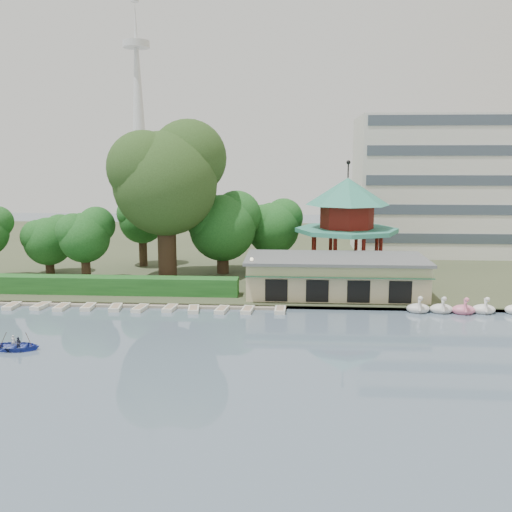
# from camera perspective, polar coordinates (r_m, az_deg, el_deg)

# --- Properties ---
(ground_plane) EXTENTS (220.00, 220.00, 0.00)m
(ground_plane) POSITION_cam_1_polar(r_m,az_deg,el_deg) (39.62, -4.68, -11.59)
(ground_plane) COLOR slate
(ground_plane) RESTS_ON ground
(shore) EXTENTS (220.00, 70.00, 0.40)m
(shore) POSITION_cam_1_polar(r_m,az_deg,el_deg) (89.79, 0.13, 0.68)
(shore) COLOR #424930
(shore) RESTS_ON ground
(embankment) EXTENTS (220.00, 0.60, 0.30)m
(embankment) POSITION_cam_1_polar(r_m,az_deg,el_deg) (55.92, -2.10, -5.00)
(embankment) COLOR gray
(embankment) RESTS_ON ground
(dock) EXTENTS (34.00, 1.60, 0.24)m
(dock) POSITION_cam_1_polar(r_m,az_deg,el_deg) (58.26, -13.97, -4.72)
(dock) COLOR gray
(dock) RESTS_ON ground
(boathouse) EXTENTS (18.60, 9.39, 3.90)m
(boathouse) POSITION_cam_1_polar(r_m,az_deg,el_deg) (59.86, 7.92, -1.92)
(boathouse) COLOR #C8B98F
(boathouse) RESTS_ON shore
(pavilion) EXTENTS (12.40, 12.40, 13.50)m
(pavilion) POSITION_cam_1_polar(r_m,az_deg,el_deg) (69.14, 9.08, 3.91)
(pavilion) COLOR #C8B98F
(pavilion) RESTS_ON shore
(office_building) EXTENTS (38.00, 18.00, 20.00)m
(office_building) POSITION_cam_1_polar(r_m,az_deg,el_deg) (89.81, 21.42, 6.13)
(office_building) COLOR silver
(office_building) RESTS_ON shore
(broadcast_tower) EXTENTS (8.00, 8.00, 96.00)m
(broadcast_tower) POSITION_cam_1_polar(r_m,az_deg,el_deg) (183.82, -11.74, 15.71)
(broadcast_tower) COLOR silver
(broadcast_tower) RESTS_ON ground
(hedge) EXTENTS (30.00, 2.00, 1.80)m
(hedge) POSITION_cam_1_polar(r_m,az_deg,el_deg) (61.98, -15.75, -2.81)
(hedge) COLOR #205C21
(hedge) RESTS_ON shore
(lamp_post) EXTENTS (0.36, 0.36, 4.28)m
(lamp_post) POSITION_cam_1_polar(r_m,az_deg,el_deg) (56.73, -0.44, -1.48)
(lamp_post) COLOR black
(lamp_post) RESTS_ON shore
(big_tree) EXTENTS (13.08, 12.19, 18.46)m
(big_tree) POSITION_cam_1_polar(r_m,az_deg,el_deg) (66.28, -8.90, 7.98)
(big_tree) COLOR #3A281C
(big_tree) RESTS_ON shore
(small_trees) EXTENTS (39.47, 16.37, 10.09)m
(small_trees) POSITION_cam_1_polar(r_m,az_deg,el_deg) (70.73, -8.89, 2.93)
(small_trees) COLOR #3A281C
(small_trees) RESTS_ON shore
(swan_boats) EXTENTS (12.68, 2.13, 1.92)m
(swan_boats) POSITION_cam_1_polar(r_m,az_deg,el_deg) (57.58, 21.13, -4.98)
(swan_boats) COLOR silver
(swan_boats) RESTS_ON ground
(moored_rowboats) EXTENTS (32.61, 2.72, 0.36)m
(moored_rowboats) POSITION_cam_1_polar(r_m,az_deg,el_deg) (56.80, -13.87, -5.02)
(moored_rowboats) COLOR silver
(moored_rowboats) RESTS_ON ground
(rowboat_with_passengers) EXTENTS (5.14, 3.71, 2.01)m
(rowboat_with_passengers) POSITION_cam_1_polar(r_m,az_deg,el_deg) (47.47, -22.87, -8.03)
(rowboat_with_passengers) COLOR #3043AC
(rowboat_with_passengers) RESTS_ON ground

